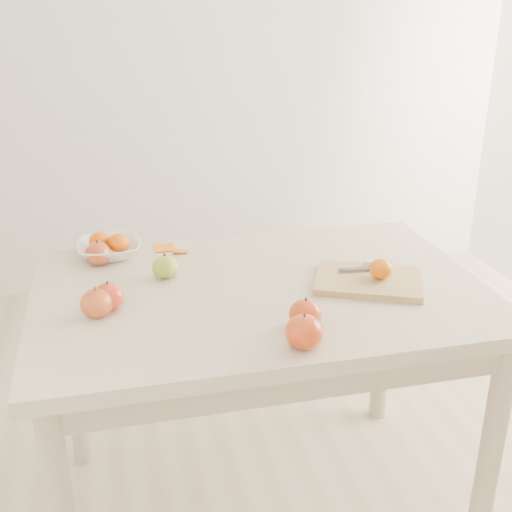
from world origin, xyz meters
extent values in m
plane|color=#C6B293|center=(0.00, 0.00, 0.00)|extent=(3.50, 3.50, 0.00)
plane|color=white|center=(0.00, 1.75, 1.35)|extent=(3.50, 0.00, 3.50)
cube|color=beige|center=(0.00, 0.00, 0.73)|extent=(1.20, 0.80, 0.04)
cylinder|color=#BCAA8E|center=(-0.54, 0.34, 0.35)|extent=(0.06, 0.06, 0.71)
cylinder|color=#BCAA8E|center=(0.54, 0.34, 0.35)|extent=(0.06, 0.06, 0.71)
cylinder|color=#BCAA8E|center=(0.54, -0.34, 0.35)|extent=(0.06, 0.06, 0.71)
cube|color=tan|center=(0.29, -0.05, 0.76)|extent=(0.34, 0.30, 0.02)
ellipsoid|color=#D05D07|center=(0.32, -0.06, 0.80)|extent=(0.06, 0.06, 0.05)
imported|color=white|center=(-0.39, 0.31, 0.77)|extent=(0.19, 0.19, 0.05)
ellipsoid|color=#D73B07|center=(-0.41, 0.32, 0.80)|extent=(0.07, 0.07, 0.06)
ellipsoid|color=orange|center=(-0.36, 0.30, 0.80)|extent=(0.06, 0.06, 0.06)
cube|color=orange|center=(-0.22, 0.33, 0.75)|extent=(0.06, 0.05, 0.01)
cube|color=orange|center=(-0.18, 0.29, 0.75)|extent=(0.05, 0.05, 0.01)
cube|color=silver|center=(0.35, 0.03, 0.78)|extent=(0.08, 0.03, 0.01)
cube|color=#37393F|center=(0.27, 0.00, 0.78)|extent=(0.10, 0.03, 0.00)
ellipsoid|color=olive|center=(-0.24, 0.12, 0.78)|extent=(0.07, 0.07, 0.06)
ellipsoid|color=maroon|center=(0.05, -0.24, 0.79)|extent=(0.08, 0.08, 0.07)
ellipsoid|color=#A20E18|center=(-0.40, -0.04, 0.78)|extent=(0.08, 0.08, 0.07)
ellipsoid|color=maroon|center=(-0.42, 0.26, 0.78)|extent=(0.07, 0.07, 0.07)
ellipsoid|color=maroon|center=(-0.43, -0.07, 0.79)|extent=(0.08, 0.08, 0.07)
ellipsoid|color=#9E0E13|center=(0.02, -0.33, 0.79)|extent=(0.09, 0.09, 0.08)
camera|label=1|loc=(-0.37, -1.51, 1.49)|focal=45.00mm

